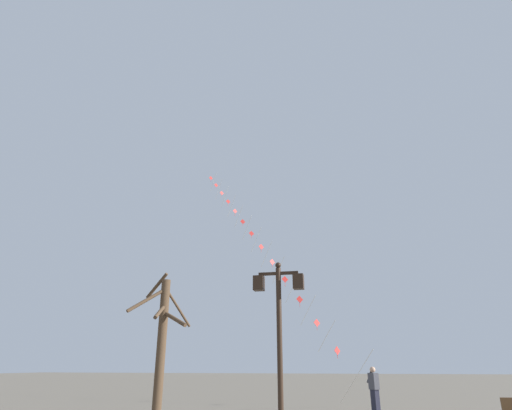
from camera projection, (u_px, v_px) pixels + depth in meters
ground_plane at (355, 406)px, 19.68m from camera, size 160.00×160.00×0.00m
twin_lantern_lamp_post at (279, 312)px, 11.22m from camera, size 1.38×0.28×4.43m
kite_train at (257, 241)px, 29.85m from camera, size 13.74×17.11×19.38m
kite_flyer at (374, 389)px, 16.35m from camera, size 0.49×0.59×1.71m
bare_tree at (161, 342)px, 13.65m from camera, size 1.89×1.95×4.75m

